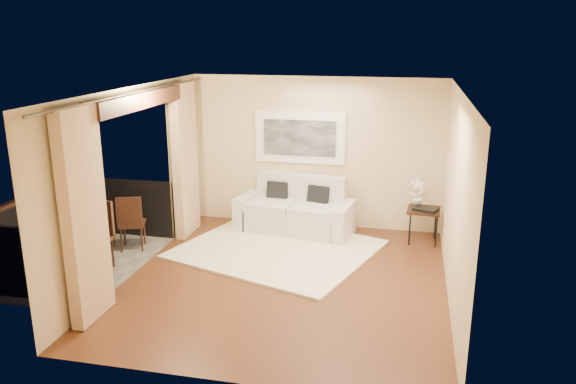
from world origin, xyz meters
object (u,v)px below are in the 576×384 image
(side_table, at_px, (424,212))
(ice_bucket, at_px, (85,203))
(sofa, at_px, (296,212))
(bistro_table, at_px, (89,216))
(balcony_chair_near, at_px, (97,230))
(orchid, at_px, (418,192))
(balcony_chair_far, at_px, (131,219))

(side_table, xyz_separation_m, ice_bucket, (-5.34, -1.51, 0.27))
(side_table, distance_m, ice_bucket, 5.56)
(sofa, height_order, bistro_table, sofa)
(balcony_chair_near, relative_size, ice_bucket, 5.20)
(orchid, distance_m, balcony_chair_near, 5.19)
(sofa, xyz_separation_m, bistro_table, (-3.03, -1.68, 0.26))
(sofa, xyz_separation_m, side_table, (2.21, -0.09, 0.18))
(orchid, relative_size, ice_bucket, 2.50)
(orchid, bearing_deg, sofa, -178.92)
(balcony_chair_far, bearing_deg, sofa, -167.04)
(sofa, height_order, side_table, sofa)
(side_table, relative_size, ice_bucket, 2.91)
(bistro_table, xyz_separation_m, ice_bucket, (-0.11, 0.08, 0.18))
(orchid, distance_m, bistro_table, 5.40)
(sofa, xyz_separation_m, balcony_chair_far, (-2.41, -1.50, 0.19))
(balcony_chair_far, bearing_deg, bistro_table, -2.61)
(sofa, height_order, balcony_chair_near, balcony_chair_near)
(sofa, relative_size, ice_bucket, 10.71)
(side_table, distance_m, orchid, 0.36)
(balcony_chair_far, bearing_deg, balcony_chair_near, 59.55)
(side_table, bearing_deg, balcony_chair_near, -155.78)
(balcony_chair_far, distance_m, balcony_chair_near, 0.76)
(side_table, xyz_separation_m, balcony_chair_near, (-4.77, -2.15, 0.08))
(orchid, bearing_deg, side_table, -47.83)
(side_table, xyz_separation_m, orchid, (-0.12, 0.13, 0.31))
(orchid, relative_size, bistro_table, 0.70)
(side_table, height_order, bistro_table, bistro_table)
(sofa, bearing_deg, orchid, 9.80)
(sofa, relative_size, bistro_table, 3.02)
(side_table, relative_size, bistro_table, 0.82)
(sofa, distance_m, balcony_chair_far, 2.85)
(balcony_chair_far, height_order, ice_bucket, balcony_chair_far)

